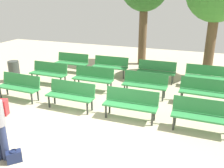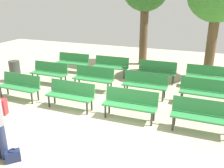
{
  "view_description": "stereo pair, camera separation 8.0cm",
  "coord_description": "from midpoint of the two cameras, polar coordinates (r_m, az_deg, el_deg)",
  "views": [
    {
      "loc": [
        2.83,
        -4.84,
        3.47
      ],
      "look_at": [
        0.0,
        2.77,
        0.55
      ],
      "focal_mm": 39.47,
      "sensor_mm": 36.0,
      "label": 1
    },
    {
      "loc": [
        2.91,
        -4.81,
        3.47
      ],
      "look_at": [
        0.0,
        2.77,
        0.55
      ],
      "focal_mm": 39.47,
      "sensor_mm": 36.0,
      "label": 2
    }
  ],
  "objects": [
    {
      "name": "ground_plane",
      "position": [
        6.6,
        -8.48,
        -12.18
      ],
      "size": [
        24.0,
        24.0,
        0.0
      ],
      "primitive_type": "plane",
      "color": "#BCAD8E"
    },
    {
      "name": "bench_r1_c0",
      "position": [
        10.53,
        -14.06,
        2.82
      ],
      "size": [
        1.61,
        0.51,
        0.87
      ],
      "rotation": [
        0.0,
        0.0,
        -0.02
      ],
      "color": "#2D8442",
      "rests_on": "ground_plane"
    },
    {
      "name": "bench_r0_c2",
      "position": [
        7.28,
        4.58,
        -4.33
      ],
      "size": [
        1.6,
        0.49,
        0.87
      ],
      "rotation": [
        0.0,
        0.0,
        0.01
      ],
      "color": "#2D8442",
      "rests_on": "ground_plane"
    },
    {
      "name": "bench_r0_c1",
      "position": [
        8.03,
        -9.27,
        -2.18
      ],
      "size": [
        1.61,
        0.51,
        0.87
      ],
      "rotation": [
        0.0,
        0.0,
        -0.02
      ],
      "color": "#2D8442",
      "rests_on": "ground_plane"
    },
    {
      "name": "bench_r0_c0",
      "position": [
        9.25,
        -20.37,
        -0.21
      ],
      "size": [
        1.62,
        0.54,
        0.87
      ],
      "rotation": [
        0.0,
        0.0,
        -0.04
      ],
      "color": "#2D8442",
      "rests_on": "ground_plane"
    },
    {
      "name": "bench_r2_c0",
      "position": [
        11.99,
        -8.88,
        5.22
      ],
      "size": [
        1.6,
        0.48,
        0.87
      ],
      "rotation": [
        0.0,
        0.0,
        0.0
      ],
      "color": "#2D8442",
      "rests_on": "ground_plane"
    },
    {
      "name": "bench_r1_c2",
      "position": [
        8.94,
        7.94,
        0.2
      ],
      "size": [
        1.6,
        0.49,
        0.87
      ],
      "rotation": [
        0.0,
        0.0,
        -0.01
      ],
      "color": "#2D8442",
      "rests_on": "ground_plane"
    },
    {
      "name": "bench_r2_c2",
      "position": [
        10.58,
        10.57,
        3.16
      ],
      "size": [
        1.6,
        0.5,
        0.87
      ],
      "rotation": [
        0.0,
        0.0,
        0.01
      ],
      "color": "#2D8442",
      "rests_on": "ground_plane"
    },
    {
      "name": "bench_r1_c1",
      "position": [
        9.56,
        -4.04,
        1.65
      ],
      "size": [
        1.61,
        0.51,
        0.87
      ],
      "rotation": [
        0.0,
        0.0,
        -0.02
      ],
      "color": "#2D8442",
      "rests_on": "ground_plane"
    },
    {
      "name": "bench_r1_c3",
      "position": [
        8.73,
        20.89,
        -1.45
      ],
      "size": [
        1.61,
        0.53,
        0.87
      ],
      "rotation": [
        0.0,
        0.0,
        -0.03
      ],
      "color": "#2D8442",
      "rests_on": "ground_plane"
    },
    {
      "name": "bench_r0_c3",
      "position": [
        7.02,
        20.43,
        -6.58
      ],
      "size": [
        1.6,
        0.49,
        0.87
      ],
      "rotation": [
        0.0,
        0.0,
        -0.01
      ],
      "color": "#2D8442",
      "rests_on": "ground_plane"
    },
    {
      "name": "bench_r2_c1",
      "position": [
        11.19,
        -0.03,
        4.41
      ],
      "size": [
        1.6,
        0.49,
        0.87
      ],
      "rotation": [
        0.0,
        0.0,
        0.01
      ],
      "color": "#2D8442",
      "rests_on": "ground_plane"
    },
    {
      "name": "handbag",
      "position": [
        6.06,
        -21.61,
        -15.22
      ],
      "size": [
        0.35,
        0.35,
        0.29
      ],
      "color": "#192347",
      "rests_on": "ground_plane"
    },
    {
      "name": "bench_r2_c3",
      "position": [
        10.43,
        21.31,
        1.87
      ],
      "size": [
        1.6,
        0.49,
        0.87
      ],
      "rotation": [
        0.0,
        0.0,
        -0.0
      ],
      "color": "#2D8442",
      "rests_on": "ground_plane"
    },
    {
      "name": "trash_bin",
      "position": [
        11.24,
        -21.36,
        2.79
      ],
      "size": [
        0.45,
        0.45,
        0.9
      ],
      "primitive_type": "cylinder",
      "color": "#383D38",
      "rests_on": "ground_plane"
    }
  ]
}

